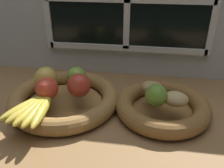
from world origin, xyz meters
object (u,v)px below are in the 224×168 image
apple_golden_left (46,78)px  potato_oblong (152,88)px  fruit_bowl_right (162,106)px  potato_small (175,99)px  apple_green_back (76,76)px  lime_near (156,95)px  fruit_bowl_left (64,99)px  apple_red_front (47,89)px  apple_red_right (79,85)px  banana_bunch_front (35,108)px

apple_golden_left → potato_oblong: 35.28cm
fruit_bowl_right → potato_small: potato_small is taller
apple_green_back → lime_near: size_ratio=0.97×
fruit_bowl_left → apple_red_front: 8.94cm
fruit_bowl_left → fruit_bowl_right: 32.76cm
fruit_bowl_left → apple_golden_left: 9.10cm
apple_golden_left → lime_near: apple_golden_left is taller
fruit_bowl_left → potato_small: potato_small is taller
apple_red_right → lime_near: bearing=-4.8°
apple_red_right → apple_golden_left: bearing=165.9°
banana_bunch_front → lime_near: 35.44cm
apple_red_front → potato_oblong: bearing=14.1°
apple_red_right → apple_green_back: (-2.87, 7.09, -0.46)cm
banana_bunch_front → potato_small: bearing=13.6°
apple_green_back → potato_small: (32.77, -8.43, -1.07)cm
fruit_bowl_right → apple_green_back: size_ratio=4.60×
fruit_bowl_left → banana_bunch_front: size_ratio=1.95×
fruit_bowl_left → lime_near: lime_near is taller
fruit_bowl_left → apple_green_back: apple_green_back is taller
fruit_bowl_left → potato_small: 36.48cm
fruit_bowl_left → potato_oblong: potato_oblong is taller
banana_bunch_front → apple_golden_left: bearing=98.1°
apple_red_front → potato_small: apple_red_front is taller
apple_golden_left → apple_red_front: (2.88, -6.49, -0.24)cm
potato_oblong → apple_red_front: bearing=-165.9°
fruit_bowl_left → apple_green_back: size_ratio=5.64×
potato_small → apple_red_right: bearing=177.4°
apple_green_back → lime_near: bearing=-18.7°
apple_golden_left → apple_green_back: apple_golden_left is taller
fruit_bowl_right → fruit_bowl_left: bearing=-180.0°
fruit_bowl_right → apple_red_front: apple_red_front is taller
fruit_bowl_right → apple_green_back: (-29.55, 5.22, 6.15)cm
potato_oblong → lime_near: (1.02, -6.71, 1.25)cm
fruit_bowl_right → banana_bunch_front: banana_bunch_front is taller
banana_bunch_front → potato_oblong: bearing=25.3°
lime_near → apple_golden_left: bearing=172.0°
apple_green_back → banana_bunch_front: size_ratio=0.35×
fruit_bowl_right → lime_near: 7.80cm
fruit_bowl_left → apple_red_right: (6.09, -1.88, 6.62)cm
fruit_bowl_right → apple_red_front: (-35.95, -5.32, 6.43)cm
fruit_bowl_right → apple_red_right: bearing=-176.0°
fruit_bowl_left → apple_red_front: bearing=-120.9°
apple_red_front → lime_near: 33.38cm
fruit_bowl_left → potato_oblong: size_ratio=5.05×
fruit_bowl_left → apple_red_front: size_ratio=5.18×
apple_golden_left → potato_oblong: apple_golden_left is taller
fruit_bowl_right → apple_red_right: 27.55cm
fruit_bowl_right → banana_bunch_front: 39.26cm
apple_red_front → apple_green_back: 12.33cm
apple_green_back → potato_oblong: 26.07cm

